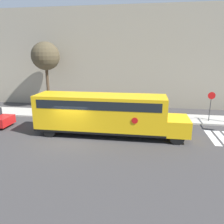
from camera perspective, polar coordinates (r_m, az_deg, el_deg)
The scene contains 6 objects.
ground_plane at distance 16.63m, azimuth -10.50°, elevation -7.05°, with size 60.00×60.00×0.00m, color #3A3838.
sidewalk_strip at distance 22.51m, azimuth -5.12°, elevation -0.76°, with size 44.00×3.00×0.15m.
building_backdrop at distance 28.01m, azimuth -2.13°, elevation 13.98°, with size 32.00×4.00×11.32m.
school_bus at distance 16.73m, azimuth -1.99°, elevation -0.10°, with size 11.56×2.57×3.16m.
stop_sign at distance 21.74m, azimuth 24.38°, elevation 2.19°, with size 0.65×0.10×2.85m.
tree_near_sidewalk at distance 25.77m, azimuth -16.96°, elevation 13.70°, with size 3.09×3.09×7.46m.
Camera 1 is at (5.30, -14.50, 6.20)m, focal length 35.00 mm.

